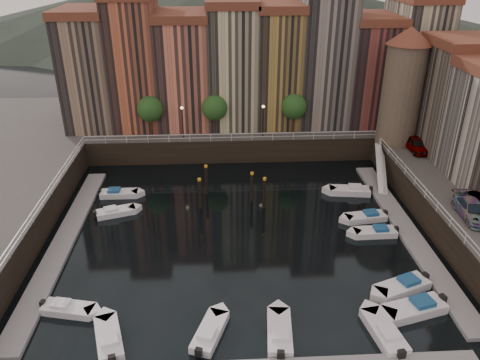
{
  "coord_description": "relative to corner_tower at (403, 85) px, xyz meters",
  "views": [
    {
      "loc": [
        -1.83,
        -38.12,
        24.52
      ],
      "look_at": [
        0.42,
        4.0,
        3.54
      ],
      "focal_mm": 35.0,
      "sensor_mm": 36.0,
      "label": 1
    }
  ],
  "objects": [
    {
      "name": "railings",
      "position": [
        -20.0,
        -9.62,
        -6.41
      ],
      "size": [
        36.08,
        34.04,
        0.52
      ],
      "color": "white",
      "rests_on": "ground"
    },
    {
      "name": "boat_right_3",
      "position": [
        -7.01,
        -13.05,
        -9.86
      ],
      "size": [
        4.41,
        2.11,
        0.99
      ],
      "rotation": [
        0.0,
        0.0,
        3.28
      ],
      "color": "white",
      "rests_on": "ground"
    },
    {
      "name": "boat_near_1",
      "position": [
        -22.66,
        -27.99,
        -9.86
      ],
      "size": [
        2.88,
        4.43,
        1.0
      ],
      "rotation": [
        0.0,
        0.0,
        1.22
      ],
      "color": "white",
      "rests_on": "ground"
    },
    {
      "name": "car_c",
      "position": [
        0.54,
        -18.05,
        -6.44
      ],
      "size": [
        2.44,
        5.3,
        1.5
      ],
      "primitive_type": "imported",
      "rotation": [
        0.0,
        0.0,
        -0.07
      ],
      "color": "gray",
      "rests_on": "quay_right"
    },
    {
      "name": "boat_near_2",
      "position": [
        -17.76,
        -28.3,
        -9.83
      ],
      "size": [
        2.09,
        4.73,
        1.07
      ],
      "rotation": [
        0.0,
        0.0,
        1.48
      ],
      "color": "white",
      "rests_on": "ground"
    },
    {
      "name": "boat_right_4",
      "position": [
        -7.11,
        -7.42,
        -9.83
      ],
      "size": [
        4.79,
        2.25,
        1.08
      ],
      "rotation": [
        0.0,
        0.0,
        3.01
      ],
      "color": "white",
      "rests_on": "ground"
    },
    {
      "name": "mooring_pilings",
      "position": [
        -20.5,
        -8.75,
        -8.54
      ],
      "size": [
        7.03,
        3.73,
        3.78
      ],
      "color": "black",
      "rests_on": "ground"
    },
    {
      "name": "promenade_trees",
      "position": [
        -21.33,
        3.7,
        -3.61
      ],
      "size": [
        21.2,
        3.2,
        5.2
      ],
      "color": "black",
      "rests_on": "quay_far"
    },
    {
      "name": "ground",
      "position": [
        -20.0,
        -14.5,
        -10.19
      ],
      "size": [
        200.0,
        200.0,
        0.0
      ],
      "primitive_type": "plane",
      "color": "black",
      "rests_on": "ground"
    },
    {
      "name": "street_lamps",
      "position": [
        -21.0,
        2.7,
        -4.3
      ],
      "size": [
        10.36,
        0.36,
        4.18
      ],
      "color": "black",
      "rests_on": "quay_far"
    },
    {
      "name": "boat_left_0",
      "position": [
        -33.32,
        -24.96,
        -9.87
      ],
      "size": [
        4.24,
        2.3,
        0.95
      ],
      "rotation": [
        0.0,
        0.0,
        -0.21
      ],
      "color": "white",
      "rests_on": "ground"
    },
    {
      "name": "mountains",
      "position": [
        -18.28,
        95.5,
        -2.28
      ],
      "size": [
        145.0,
        100.0,
        18.0
      ],
      "color": "#2D382D",
      "rests_on": "ground"
    },
    {
      "name": "boat_right_2",
      "position": [
        -6.94,
        -15.84,
        -9.87
      ],
      "size": [
        4.25,
        1.62,
        0.97
      ],
      "rotation": [
        0.0,
        0.0,
        3.16
      ],
      "color": "white",
      "rests_on": "ground"
    },
    {
      "name": "boat_right_1",
      "position": [
        -7.28,
        -23.83,
        -9.82
      ],
      "size": [
        4.91,
        3.29,
        1.11
      ],
      "rotation": [
        0.0,
        0.0,
        3.51
      ],
      "color": "white",
      "rests_on": "ground"
    },
    {
      "name": "boat_right_0",
      "position": [
        -7.28,
        -26.4,
        -9.8
      ],
      "size": [
        5.22,
        3.04,
        1.17
      ],
      "rotation": [
        0.0,
        0.0,
        3.41
      ],
      "color": "white",
      "rests_on": "ground"
    },
    {
      "name": "boat_left_3",
      "position": [
        -32.42,
        -10.68,
        -9.88
      ],
      "size": [
        4.22,
        2.62,
        0.95
      ],
      "rotation": [
        0.0,
        0.0,
        0.31
      ],
      "color": "white",
      "rests_on": "ground"
    },
    {
      "name": "car_b",
      "position": [
        1.64,
        -17.17,
        -6.44
      ],
      "size": [
        2.9,
        4.87,
        1.51
      ],
      "primitive_type": "imported",
      "rotation": [
        0.0,
        0.0,
        -0.3
      ],
      "color": "gray",
      "rests_on": "quay_right"
    },
    {
      "name": "corner_tower",
      "position": [
        0.0,
        0.0,
        0.0
      ],
      "size": [
        5.2,
        5.2,
        13.8
      ],
      "color": "#6B5B4C",
      "rests_on": "quay_right"
    },
    {
      "name": "far_terrace",
      "position": [
        -16.69,
        9.0,
        0.76
      ],
      "size": [
        48.7,
        10.3,
        17.5
      ],
      "color": "#8D7159",
      "rests_on": "quay_far"
    },
    {
      "name": "dock_right",
      "position": [
        -3.8,
        -15.5,
        -10.02
      ],
      "size": [
        2.0,
        28.0,
        0.35
      ],
      "primitive_type": "cube",
      "color": "gray",
      "rests_on": "ground"
    },
    {
      "name": "gangway",
      "position": [
        -2.9,
        -4.5,
        -8.28
      ],
      "size": [
        2.78,
        8.32,
        3.73
      ],
      "color": "white",
      "rests_on": "ground"
    },
    {
      "name": "dock_left",
      "position": [
        -36.2,
        -15.5,
        -10.02
      ],
      "size": [
        2.0,
        28.0,
        0.35
      ],
      "primitive_type": "cube",
      "color": "gray",
      "rests_on": "ground"
    },
    {
      "name": "quay_far",
      "position": [
        -20.0,
        11.5,
        -8.69
      ],
      "size": [
        80.0,
        20.0,
        3.0
      ],
      "primitive_type": "cube",
      "color": "black",
      "rests_on": "ground"
    },
    {
      "name": "boat_left_4",
      "position": [
        -32.77,
        -6.68,
        -9.86
      ],
      "size": [
        4.28,
        1.56,
        0.98
      ],
      "rotation": [
        0.0,
        0.0,
        -0.0
      ],
      "color": "white",
      "rests_on": "ground"
    },
    {
      "name": "boat_near_3",
      "position": [
        -10.38,
        -28.67,
        -9.83
      ],
      "size": [
        2.4,
        4.83,
        1.08
      ],
      "rotation": [
        0.0,
        0.0,
        1.73
      ],
      "color": "white",
      "rests_on": "ground"
    },
    {
      "name": "boat_near_0",
      "position": [
        -29.6,
        -28.2,
        -9.84
      ],
      "size": [
        2.85,
        4.66,
        1.05
      ],
      "rotation": [
        0.0,
        0.0,
        1.87
      ],
      "color": "white",
      "rests_on": "ground"
    },
    {
      "name": "car_a",
      "position": [
        1.51,
        -2.98,
        -6.39
      ],
      "size": [
        2.05,
        4.77,
        1.61
      ],
      "primitive_type": "imported",
      "rotation": [
        0.0,
        0.0,
        0.03
      ],
      "color": "gray",
      "rests_on": "quay_right"
    }
  ]
}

